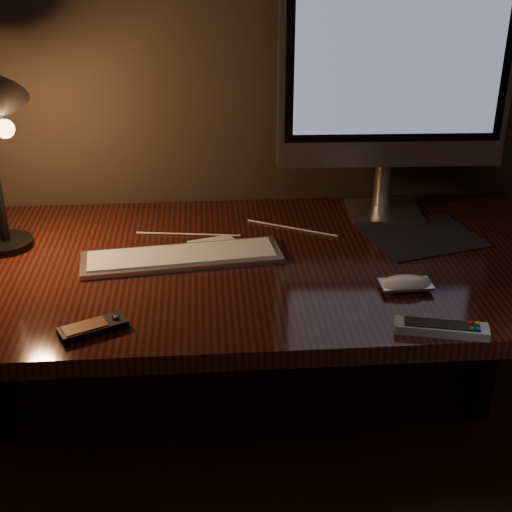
{
  "coord_description": "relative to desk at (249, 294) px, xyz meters",
  "views": [
    {
      "loc": [
        -0.1,
        0.4,
        1.48
      ],
      "look_at": [
        0.0,
        1.73,
        0.82
      ],
      "focal_mm": 50.0,
      "sensor_mm": 36.0,
      "label": 1
    }
  ],
  "objects": [
    {
      "name": "media_remote",
      "position": [
        -0.32,
        -0.35,
        0.14
      ],
      "size": [
        0.14,
        0.1,
        0.02
      ],
      "rotation": [
        0.0,
        0.0,
        0.45
      ],
      "color": "black",
      "rests_on": "desk"
    },
    {
      "name": "desk",
      "position": [
        0.0,
        0.0,
        0.0
      ],
      "size": [
        1.6,
        0.75,
        0.75
      ],
      "color": "#33120B",
      "rests_on": "ground"
    },
    {
      "name": "papers",
      "position": [
        -0.08,
        0.01,
        0.13
      ],
      "size": [
        0.14,
        0.12,
        0.01
      ],
      "primitive_type": "cube",
      "rotation": [
        0.0,
        0.0,
        0.39
      ],
      "color": "white",
      "rests_on": "desk"
    },
    {
      "name": "tv_remote",
      "position": [
        0.34,
        -0.41,
        0.14
      ],
      "size": [
        0.18,
        0.08,
        0.02
      ],
      "rotation": [
        0.0,
        0.0,
        -0.24
      ],
      "color": "#949699",
      "rests_on": "desk"
    },
    {
      "name": "cable",
      "position": [
        -0.02,
        0.08,
        0.13
      ],
      "size": [
        0.47,
        0.18,
        0.0
      ],
      "primitive_type": "cylinder",
      "rotation": [
        0.0,
        1.57,
        -0.35
      ],
      "color": "white",
      "rests_on": "desk"
    },
    {
      "name": "mouse",
      "position": [
        0.32,
        -0.23,
        0.14
      ],
      "size": [
        0.11,
        0.06,
        0.02
      ],
      "primitive_type": "ellipsoid",
      "rotation": [
        0.0,
        0.0,
        0.02
      ],
      "color": "white",
      "rests_on": "desk"
    },
    {
      "name": "monitor",
      "position": [
        0.37,
        0.18,
        0.48
      ],
      "size": [
        0.57,
        0.17,
        0.6
      ],
      "rotation": [
        0.0,
        0.0,
        -0.04
      ],
      "color": "silver",
      "rests_on": "desk"
    },
    {
      "name": "mousepad",
      "position": [
        0.43,
        0.02,
        0.13
      ],
      "size": [
        0.31,
        0.27,
        0.0
      ],
      "primitive_type": "cube",
      "rotation": [
        0.0,
        0.0,
        0.26
      ],
      "color": "black",
      "rests_on": "desk"
    },
    {
      "name": "keyboard",
      "position": [
        -0.16,
        -0.06,
        0.14
      ],
      "size": [
        0.47,
        0.18,
        0.02
      ],
      "primitive_type": "cube",
      "rotation": [
        0.0,
        0.0,
        0.11
      ],
      "color": "silver",
      "rests_on": "desk"
    }
  ]
}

